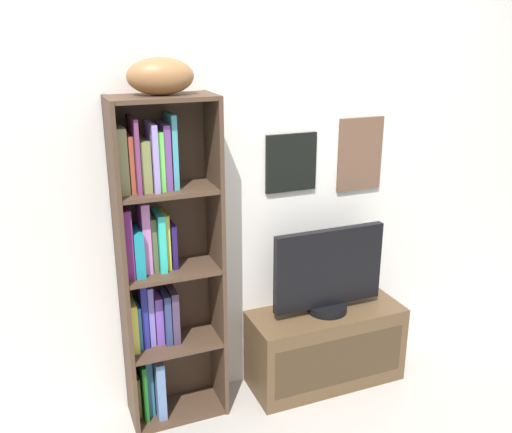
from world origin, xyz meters
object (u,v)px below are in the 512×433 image
Objects in this scene: football at (160,76)px; tv_stand at (325,346)px; bookshelf at (158,264)px; television at (329,272)px.

football reaches higher than tv_stand.
bookshelf is at bearing 175.13° from tv_stand.
tv_stand is 0.45m from television.
tv_stand is at bearing -3.09° from football.
bookshelf is 1.10m from tv_stand.
bookshelf reaches higher than television.
football reaches higher than bookshelf.
bookshelf is 2.60× the size of television.
television reaches higher than tv_stand.
football is at bearing 176.98° from television.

